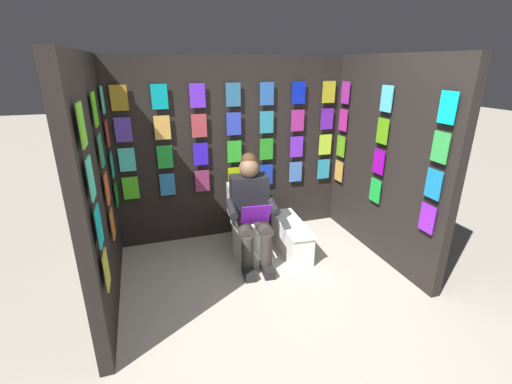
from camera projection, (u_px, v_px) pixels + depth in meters
name	position (u px, v px, depth m)	size (l,w,h in m)	color
ground_plane	(295.00, 331.00, 2.90)	(30.00, 30.00, 0.00)	#B2A899
display_wall_back	(233.00, 149.00, 4.27)	(2.88, 0.14, 2.16)	black
display_wall_left	(385.00, 160.00, 3.79)	(0.14, 1.91, 2.16)	black
display_wall_right	(96.00, 188.00, 2.96)	(0.14, 1.91, 2.16)	black
toilet	(247.00, 224.00, 4.05)	(0.42, 0.57, 0.77)	white
person_reading	(251.00, 210.00, 3.75)	(0.55, 0.71, 1.19)	black
comic_longbox_near	(291.00, 237.00, 4.06)	(0.32, 0.82, 0.37)	white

